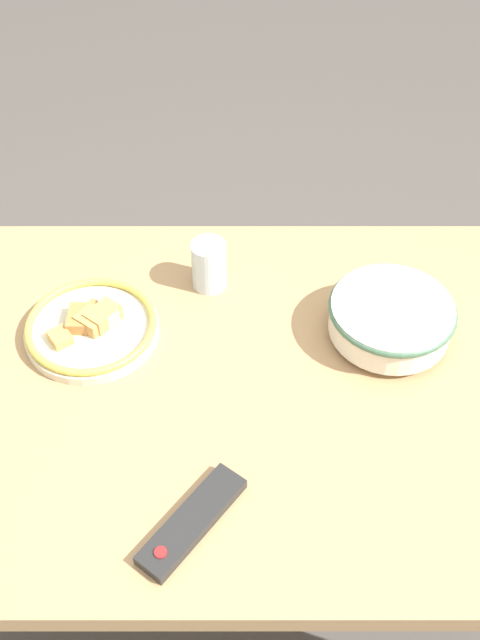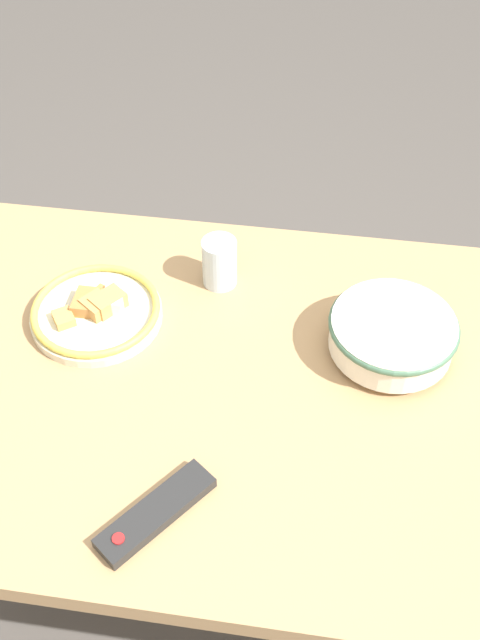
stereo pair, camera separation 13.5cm
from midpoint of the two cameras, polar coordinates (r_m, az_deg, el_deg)
The scene contains 6 objects.
ground_plane at distance 1.94m, azimuth 2.13°, elevation -18.46°, with size 8.00×8.00×0.00m, color #4C4742.
dining_table at distance 1.38m, azimuth 2.86°, elevation -7.06°, with size 1.33×0.84×0.73m.
noodle_bowl at distance 1.36m, azimuth 14.32°, elevation -1.18°, with size 0.23×0.23×0.08m.
food_plate at distance 1.41m, azimuth -8.20°, elevation 0.53°, with size 0.25×0.25×0.05m.
tv_remote at distance 1.15m, azimuth -3.00°, elevation -14.64°, with size 0.16×0.19×0.02m.
drinking_glass at distance 1.44m, azimuth 1.11°, elevation 4.28°, with size 0.07×0.07×0.10m.
Camera 2 is at (-0.12, 0.81, 1.76)m, focal length 42.00 mm.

